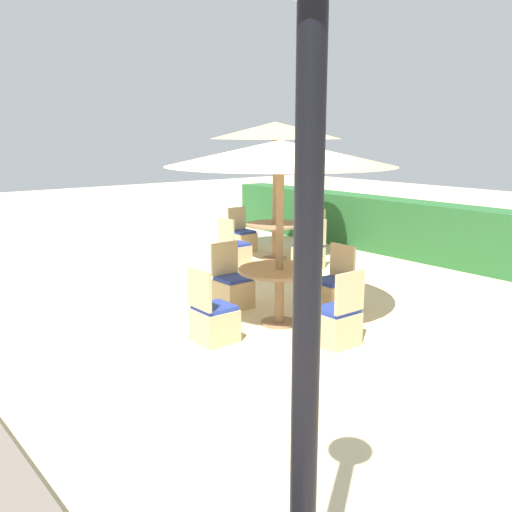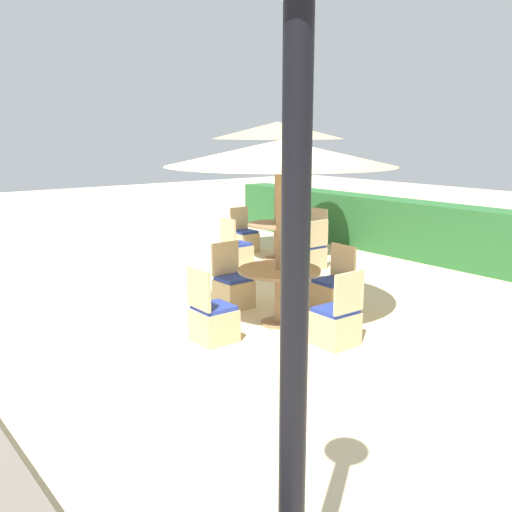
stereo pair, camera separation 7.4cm
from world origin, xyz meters
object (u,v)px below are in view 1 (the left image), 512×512
object	(u,v)px
patio_chair_center_west	(233,289)
patio_chair_center_south	(213,321)
parasol_back_left	(275,131)
patio_chair_back_left_west	(242,239)
patio_chair_center_north	(332,292)
lamp_post	(310,169)
patio_chair_center_east	(337,323)
round_table_center	(279,280)
patio_chair_back_left_south	(235,253)
patio_chair_back_left_north	(310,240)
patio_chair_back_left_east	(309,254)
parasol_center	(280,154)
round_table_back_left	(275,230)

from	to	relation	value
patio_chair_center_west	patio_chair_center_south	bearing A→B (deg)	44.56
parasol_back_left	patio_chair_back_left_west	xyz separation A→B (m)	(-1.03, -0.04, -2.26)
patio_chair_center_north	parasol_back_left	size ratio (longest dim) A/B	0.34
lamp_post	patio_chair_center_east	size ratio (longest dim) A/B	3.57
round_table_center	patio_chair_center_west	xyz separation A→B (m)	(-1.01, -0.03, -0.33)
patio_chair_center_north	patio_chair_center_east	bearing A→B (deg)	136.18
patio_chair_back_left_south	patio_chair_back_left_north	distance (m)	2.00
round_table_center	patio_chair_center_east	size ratio (longest dim) A/B	1.16
patio_chair_center_north	patio_chair_back_left_south	distance (m)	3.12
patio_chair_center_west	patio_chair_back_left_west	xyz separation A→B (m)	(-3.10, 2.52, 0.00)
patio_chair_center_north	patio_chair_back_left_west	world-z (taller)	same
patio_chair_center_east	patio_chair_back_left_west	xyz separation A→B (m)	(-5.11, 2.45, 0.00)
lamp_post	parasol_back_left	world-z (taller)	lamp_post
patio_chair_center_south	patio_chair_back_left_south	distance (m)	4.01
patio_chair_back_left_east	patio_chair_center_east	bearing A→B (deg)	-128.86
patio_chair_center_east	parasol_back_left	size ratio (longest dim) A/B	0.34
parasol_back_left	patio_chair_back_left_north	xyz separation A→B (m)	(-0.02, 1.00, -2.26)
patio_chair_center_south	patio_chair_back_left_west	size ratio (longest dim) A/B	1.00
lamp_post	parasol_center	distance (m)	4.97
patio_chair_center_east	lamp_post	bearing A→B (deg)	-138.57
patio_chair_back_left_west	round_table_back_left	bearing A→B (deg)	91.97
parasol_center	patio_chair_back_left_east	xyz separation A→B (m)	(-2.07, 2.52, -1.97)
round_table_center	patio_chair_back_left_west	bearing A→B (deg)	148.76
lamp_post	round_table_center	xyz separation A→B (m)	(-3.83, 3.16, -1.76)
patio_chair_center_north	round_table_center	bearing A→B (deg)	89.84
round_table_back_left	patio_chair_back_left_west	distance (m)	1.08
lamp_post	patio_chair_center_south	world-z (taller)	lamp_post
patio_chair_center_north	parasol_back_left	xyz separation A→B (m)	(-3.08, 1.53, 2.26)
lamp_post	patio_chair_center_east	world-z (taller)	lamp_post
patio_chair_back_left_west	patio_chair_back_left_east	bearing A→B (deg)	90.77
patio_chair_center_west	patio_chair_back_left_west	distance (m)	4.00
parasol_center	patio_chair_center_south	bearing A→B (deg)	-90.24
round_table_center	round_table_back_left	size ratio (longest dim) A/B	0.93
patio_chair_back_left_north	lamp_post	bearing A→B (deg)	135.98
parasol_back_left	patio_chair_back_left_east	bearing A→B (deg)	-0.47
patio_chair_back_left_south	patio_chair_back_left_west	size ratio (longest dim) A/B	1.00
patio_chair_center_east	patio_chair_center_south	bearing A→B (deg)	137.46
round_table_center	patio_chair_center_north	bearing A→B (deg)	89.84
patio_chair_center_east	patio_chair_back_left_south	size ratio (longest dim) A/B	1.00
patio_chair_back_left_west	patio_chair_center_south	bearing A→B (deg)	49.23
patio_chair_center_west	round_table_back_left	world-z (taller)	patio_chair_center_west
patio_chair_back_left_south	patio_chair_back_left_north	size ratio (longest dim) A/B	1.00
patio_chair_back_left_north	patio_chair_center_west	bearing A→B (deg)	120.39
patio_chair_center_east	parasol_back_left	bearing A→B (deg)	58.64
parasol_center	patio_chair_center_east	size ratio (longest dim) A/B	3.13
lamp_post	parasol_center	bearing A→B (deg)	140.45
round_table_center	patio_chair_center_south	xyz separation A→B (m)	(-0.00, -1.05, -0.33)
parasol_center	round_table_center	size ratio (longest dim) A/B	2.70
lamp_post	patio_chair_back_left_south	xyz separation A→B (m)	(-6.91, 4.70, -2.09)
round_table_center	patio_chair_center_south	size ratio (longest dim) A/B	1.16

